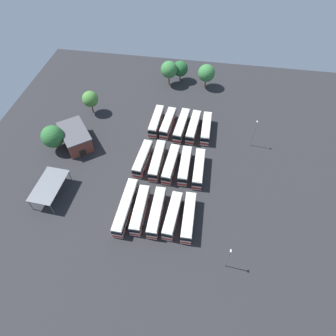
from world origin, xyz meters
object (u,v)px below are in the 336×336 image
Objects in this scene: bus_row1_slot3 at (185,165)px; bus_row2_slot4 at (188,217)px; bus_row1_slot4 at (199,169)px; lamp_post_near_entrance at (228,258)px; tree_east_edge at (53,137)px; bus_row2_slot3 at (173,215)px; maintenance_shelter at (49,186)px; bus_row1_slot1 at (157,160)px; tree_northeast at (169,70)px; bus_row0_slot2 at (182,125)px; bus_row2_slot1 at (140,210)px; bus_row2_slot2 at (157,212)px; bus_row1_slot0 at (143,158)px; depot_building at (76,137)px; tree_northwest at (180,69)px; tree_north_edge at (90,99)px; bus_row1_slot2 at (171,164)px; tree_west_edge at (206,73)px; bus_row0_slot1 at (168,123)px; bus_row0_slot0 at (156,121)px; bus_row0_slot3 at (193,127)px; lamp_post_far_corner at (254,133)px; bus_row0_slot4 at (206,128)px; bus_row2_slot0 at (126,207)px.

bus_row1_slot3 is 0.95× the size of bus_row2_slot4.
lamp_post_near_entrance is at bearing 18.35° from bus_row1_slot4.
bus_row1_slot4 is at bearing 86.58° from tree_east_edge.
bus_row2_slot3 is 30.52m from maintenance_shelter.
tree_northeast reaches higher than bus_row1_slot1.
tree_northeast is (-22.54, -7.40, 3.95)m from bus_row0_slot2.
bus_row2_slot1 is at bearing 85.07° from maintenance_shelter.
bus_row1_slot0 is at bearing -156.87° from bus_row2_slot2.
bus_row1_slot4 is at bearing 81.42° from depot_building.
bus_row1_slot1 and bus_row2_slot4 have the same top height.
lamp_post_near_entrance is (11.36, 42.91, 0.48)m from maintenance_shelter.
maintenance_shelter is 1.27× the size of tree_northeast.
tree_northwest is at bearing -170.28° from bus_row2_slot4.
bus_row2_slot4 is at bearing 45.20° from tree_north_edge.
bus_row2_slot4 is at bearing 59.73° from depot_building.
bus_row2_slot1 is 1.60× the size of lamp_post_near_entrance.
bus_row1_slot3 is (-0.07, 3.69, -0.00)m from bus_row1_slot2.
bus_row0_slot2 is 24.00m from tree_west_edge.
bus_row1_slot2 is at bearing 115.23° from maintenance_shelter.
bus_row0_slot1 and bus_row2_slot4 have the same top height.
bus_row1_slot4 is 40.31m from tree_east_edge.
bus_row0_slot1 is at bearing 85.76° from bus_row0_slot0.
tree_northeast is (-53.13, -9.38, 3.95)m from bus_row2_slot3.
bus_row0_slot3 is 1.39× the size of tree_northeast.
lamp_post_near_entrance reaches higher than bus_row1_slot1.
tree_northeast reaches higher than tree_northwest.
lamp_post_far_corner is (-27.45, 18.28, 3.03)m from bus_row2_slot3.
bus_row1_slot0 is at bearing -94.12° from bus_row1_slot4.
bus_row0_slot2 and bus_row1_slot3 have the same top height.
bus_row0_slot1 is 26.90m from depot_building.
bus_row2_slot4 is 1.50× the size of tree_east_edge.
depot_building reaches higher than bus_row2_slot2.
bus_row0_slot4 and bus_row2_slot0 have the same top height.
bus_row0_slot3 is 31.54m from bus_row2_slot1.
bus_row1_slot1 is 1.12× the size of maintenance_shelter.
tree_northwest reaches higher than bus_row2_slot2.
lamp_post_near_entrance reaches higher than bus_row2_slot3.
bus_row1_slot0 is at bearing 177.52° from bus_row2_slot0.
tree_northeast is at bearing -48.55° from tree_northwest.
tree_east_edge reaches higher than bus_row1_slot3.
bus_row0_slot0 is 26.17m from tree_west_edge.
bus_row2_slot1 is (30.18, -9.19, 0.00)m from bus_row0_slot3.
bus_row2_slot0 is (14.79, -12.03, 0.00)m from bus_row1_slot3.
tree_northwest is at bearing -104.78° from tree_west_edge.
bus_row0_slot0 and bus_row2_slot3 have the same top height.
bus_row0_slot1 is 24.85m from tree_west_edge.
bus_row0_slot4 is at bearing 156.87° from bus_row2_slot1.
bus_row0_slot0 is 31.58m from bus_row2_slot2.
tree_east_edge reaches higher than bus_row0_slot4.
bus_row0_slot4 is 45.53m from maintenance_shelter.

